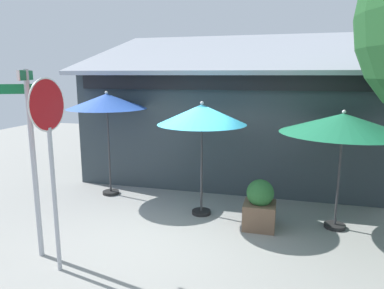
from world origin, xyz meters
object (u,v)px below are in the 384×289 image
at_px(sidewalk_planter, 260,206).
at_px(stop_sign, 50,138).
at_px(street_sign_post, 32,146).
at_px(patio_umbrella_teal_center, 202,115).
at_px(patio_umbrella_royal_blue_left, 107,102).
at_px(patio_umbrella_forest_green_right, 343,124).

bearing_deg(sidewalk_planter, stop_sign, -140.50).
xyz_separation_m(stop_sign, sidewalk_planter, (3.08, 2.54, -1.74)).
bearing_deg(sidewalk_planter, street_sign_post, -149.22).
distance_m(street_sign_post, patio_umbrella_teal_center, 3.53).
bearing_deg(sidewalk_planter, patio_umbrella_royal_blue_left, 164.15).
distance_m(patio_umbrella_teal_center, sidewalk_planter, 2.31).
bearing_deg(stop_sign, patio_umbrella_forest_green_right, 32.40).
xyz_separation_m(patio_umbrella_royal_blue_left, patio_umbrella_forest_green_right, (5.63, -0.75, -0.27)).
xyz_separation_m(patio_umbrella_teal_center, sidewalk_planter, (1.36, -0.42, -1.82)).
relative_size(stop_sign, patio_umbrella_forest_green_right, 1.26).
bearing_deg(patio_umbrella_royal_blue_left, street_sign_post, -83.59).
bearing_deg(patio_umbrella_teal_center, patio_umbrella_royal_blue_left, 164.88).
distance_m(street_sign_post, stop_sign, 0.74).
bearing_deg(patio_umbrella_forest_green_right, patio_umbrella_teal_center, 179.61).
bearing_deg(stop_sign, street_sign_post, 151.19).
distance_m(patio_umbrella_royal_blue_left, patio_umbrella_teal_center, 2.82).
xyz_separation_m(street_sign_post, patio_umbrella_forest_green_right, (5.26, 2.61, 0.22)).
relative_size(stop_sign, sidewalk_planter, 2.99).
bearing_deg(stop_sign, patio_umbrella_teal_center, 59.88).
distance_m(stop_sign, sidewalk_planter, 4.36).
relative_size(street_sign_post, stop_sign, 1.04).
relative_size(stop_sign, patio_umbrella_royal_blue_left, 1.13).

